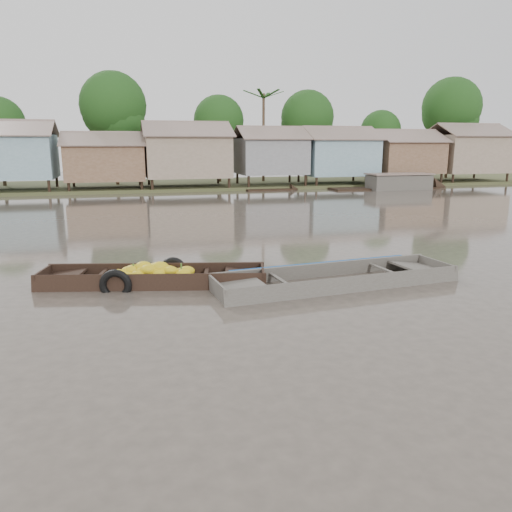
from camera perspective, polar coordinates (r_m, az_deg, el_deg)
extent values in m
plane|color=#463E35|center=(12.13, -2.13, -4.80)|extent=(120.00, 120.00, 0.00)
cube|color=#384723|center=(44.51, -11.59, 7.79)|extent=(120.00, 12.00, 0.50)
cube|color=#799BA7|center=(41.57, -26.29, 10.15)|extent=(6.20, 5.20, 3.20)
cube|color=brown|center=(40.20, -26.97, 12.98)|extent=(6.60, 3.02, 1.28)
cube|color=brown|center=(42.95, -26.20, 12.95)|extent=(6.60, 3.02, 1.28)
cube|color=brown|center=(40.83, -16.84, 10.18)|extent=(5.80, 4.60, 2.70)
cube|color=brown|center=(39.57, -17.07, 12.71)|extent=(6.20, 2.67, 1.14)
cube|color=brown|center=(42.05, -16.95, 12.69)|extent=(6.20, 2.67, 1.14)
cube|color=gray|center=(41.11, -7.92, 11.24)|extent=(6.50, 5.30, 3.30)
cube|color=brown|center=(39.69, -7.75, 14.23)|extent=(6.90, 3.08, 1.31)
cube|color=brown|center=(42.53, -8.25, 14.11)|extent=(6.90, 3.08, 1.31)
cube|color=gray|center=(42.53, 1.67, 11.33)|extent=(5.40, 4.70, 2.90)
cube|color=brown|center=(41.31, 2.20, 13.92)|extent=(5.80, 2.73, 1.17)
cube|color=brown|center=(43.75, 1.20, 13.86)|extent=(5.80, 2.73, 1.17)
cube|color=#799BA7|center=(44.60, 9.23, 11.11)|extent=(6.00, 5.00, 3.10)
cube|color=brown|center=(43.36, 10.06, 13.69)|extent=(6.40, 2.90, 1.24)
cube|color=brown|center=(45.83, 8.62, 13.68)|extent=(6.40, 2.90, 1.24)
cube|color=brown|center=(47.60, 16.53, 10.79)|extent=(5.70, 4.90, 2.80)
cube|color=brown|center=(46.46, 17.53, 12.98)|extent=(6.10, 2.85, 1.21)
cube|color=brown|center=(48.73, 15.85, 13.05)|extent=(6.10, 2.85, 1.21)
cube|color=gray|center=(51.25, 22.89, 10.71)|extent=(6.30, 5.10, 3.40)
cube|color=brown|center=(50.16, 24.08, 13.05)|extent=(6.70, 2.96, 1.26)
cube|color=brown|center=(52.35, 22.17, 13.16)|extent=(6.70, 2.96, 1.26)
cylinder|color=#473323|center=(46.29, -27.03, 9.90)|extent=(0.28, 0.28, 4.90)
cylinder|color=#473323|center=(44.29, -15.73, 11.64)|extent=(0.28, 0.28, 6.30)
sphere|color=#143E13|center=(44.40, -16.02, 16.28)|extent=(5.40, 5.40, 5.40)
cylinder|color=#473323|center=(46.09, -4.21, 11.44)|extent=(0.28, 0.28, 5.25)
sphere|color=#143E13|center=(46.12, -4.27, 15.17)|extent=(4.50, 4.50, 4.50)
cylinder|color=#473323|center=(47.27, 5.80, 11.66)|extent=(0.28, 0.28, 5.60)
sphere|color=#143E13|center=(47.32, 5.89, 15.53)|extent=(4.80, 4.80, 4.80)
cylinder|color=#473323|center=(51.51, 13.90, 10.86)|extent=(0.28, 0.28, 4.55)
sphere|color=#143E13|center=(51.51, 14.06, 13.75)|extent=(3.90, 3.90, 3.90)
cylinder|color=#473323|center=(54.35, 21.11, 11.58)|extent=(0.28, 0.28, 6.65)
sphere|color=#143E13|center=(54.46, 21.44, 15.57)|extent=(5.70, 5.70, 5.70)
cylinder|color=#473323|center=(46.50, 0.86, 13.18)|extent=(0.24, 0.24, 8.00)
cube|color=black|center=(13.61, -11.54, -3.44)|extent=(5.90, 2.36, 0.08)
cube|color=black|center=(14.15, -11.18, -1.82)|extent=(5.81, 1.46, 0.55)
cube|color=black|center=(12.95, -12.04, -3.22)|extent=(5.81, 1.46, 0.55)
cube|color=black|center=(13.38, 0.76, -2.43)|extent=(0.34, 1.27, 0.52)
cube|color=black|center=(13.35, -1.40, -2.17)|extent=(1.23, 1.30, 0.20)
cube|color=black|center=(14.32, -23.11, -2.45)|extent=(0.34, 1.27, 0.52)
cube|color=black|center=(14.13, -21.22, -2.20)|extent=(1.23, 1.30, 0.20)
cube|color=black|center=(13.82, -17.29, -2.04)|extent=(0.37, 1.23, 0.05)
cube|color=black|center=(13.36, -5.73, -2.02)|extent=(0.37, 1.23, 0.05)
ellipsoid|color=gold|center=(13.67, -12.52, -1.55)|extent=(0.47, 0.37, 0.26)
ellipsoid|color=gold|center=(13.72, -8.64, -1.86)|extent=(0.46, 0.37, 0.25)
ellipsoid|color=gold|center=(13.41, -10.96, -1.25)|extent=(0.55, 0.43, 0.30)
ellipsoid|color=gold|center=(13.85, -15.47, -2.01)|extent=(0.49, 0.39, 0.27)
ellipsoid|color=gold|center=(13.38, -10.07, -1.62)|extent=(0.49, 0.39, 0.27)
ellipsoid|color=gold|center=(13.56, -11.44, -1.21)|extent=(0.41, 0.32, 0.22)
ellipsoid|color=gold|center=(13.31, -13.38, -2.10)|extent=(0.41, 0.33, 0.22)
ellipsoid|color=gold|center=(13.19, -11.41, -2.62)|extent=(0.43, 0.34, 0.24)
ellipsoid|color=gold|center=(13.35, -12.17, -1.53)|extent=(0.51, 0.40, 0.28)
ellipsoid|color=gold|center=(13.39, -14.75, -2.67)|extent=(0.52, 0.41, 0.28)
ellipsoid|color=gold|center=(13.62, -7.97, -1.74)|extent=(0.52, 0.42, 0.29)
ellipsoid|color=gold|center=(13.86, -10.08, -1.70)|extent=(0.44, 0.35, 0.24)
ellipsoid|color=gold|center=(13.41, -15.70, -2.91)|extent=(0.43, 0.34, 0.23)
ellipsoid|color=gold|center=(13.58, -12.75, -1.17)|extent=(0.51, 0.40, 0.28)
ellipsoid|color=gold|center=(13.69, -15.64, -2.49)|extent=(0.41, 0.33, 0.23)
ellipsoid|color=gold|center=(13.26, -8.35, -2.07)|extent=(0.49, 0.39, 0.27)
ellipsoid|color=gold|center=(13.30, -10.96, -1.98)|extent=(0.46, 0.37, 0.25)
ellipsoid|color=gold|center=(13.66, -15.28, -2.11)|extent=(0.54, 0.43, 0.29)
ellipsoid|color=gold|center=(13.70, -14.35, -1.66)|extent=(0.46, 0.36, 0.25)
ellipsoid|color=gold|center=(13.85, -12.63, -1.41)|extent=(0.42, 0.34, 0.23)
ellipsoid|color=gold|center=(13.46, -12.63, -1.67)|extent=(0.50, 0.40, 0.27)
ellipsoid|color=gold|center=(13.26, -9.70, -1.65)|extent=(0.42, 0.33, 0.23)
ellipsoid|color=gold|center=(13.49, -15.01, -2.31)|extent=(0.53, 0.42, 0.29)
ellipsoid|color=gold|center=(13.79, -12.09, -1.63)|extent=(0.43, 0.35, 0.24)
ellipsoid|color=gold|center=(13.73, -12.19, -1.53)|extent=(0.48, 0.38, 0.26)
ellipsoid|color=gold|center=(13.06, -7.52, -2.73)|extent=(0.45, 0.35, 0.24)
ellipsoid|color=gold|center=(13.63, -11.76, -1.48)|extent=(0.51, 0.40, 0.28)
ellipsoid|color=gold|center=(13.40, -14.96, -2.60)|extent=(0.53, 0.42, 0.29)
ellipsoid|color=gold|center=(13.66, -13.81, -1.56)|extent=(0.54, 0.43, 0.29)
ellipsoid|color=gold|center=(13.45, -14.61, -2.30)|extent=(0.48, 0.38, 0.26)
ellipsoid|color=gold|center=(13.38, -11.38, -1.70)|extent=(0.48, 0.38, 0.26)
ellipsoid|color=gold|center=(13.83, -10.27, -1.68)|extent=(0.46, 0.37, 0.25)
cylinder|color=#3F6626|center=(13.58, -13.83, -1.25)|extent=(0.04, 0.04, 0.19)
cylinder|color=#3F6626|center=(13.44, -10.76, -1.24)|extent=(0.04, 0.04, 0.19)
cylinder|color=#3F6626|center=(13.37, -8.54, -1.23)|extent=(0.04, 0.04, 0.19)
torus|color=black|center=(14.17, -9.45, -1.65)|extent=(0.80, 0.35, 0.77)
torus|color=black|center=(13.04, -15.75, -3.22)|extent=(0.85, 0.37, 0.82)
cube|color=#453F3A|center=(13.45, 9.03, -3.54)|extent=(6.62, 2.02, 0.08)
cube|color=#453F3A|center=(14.06, 7.48, -1.81)|extent=(6.64, 0.79, 0.53)
cube|color=#453F3A|center=(12.73, 10.81, -3.49)|extent=(6.64, 0.79, 0.53)
cube|color=#453F3A|center=(15.21, 19.83, -1.36)|extent=(0.22, 1.62, 0.50)
cube|color=#453F3A|center=(14.85, 18.17, -1.32)|extent=(1.26, 1.50, 0.22)
cube|color=#453F3A|center=(12.17, -4.48, -4.05)|extent=(0.22, 1.62, 0.50)
cube|color=#453F3A|center=(12.31, -1.95, -3.51)|extent=(1.26, 1.50, 0.22)
cube|color=#453F3A|center=(12.69, 2.92, -2.83)|extent=(0.25, 1.56, 0.05)
cube|color=#453F3A|center=(14.17, 14.58, -1.57)|extent=(0.25, 1.56, 0.05)
cube|color=#665E54|center=(13.44, 9.03, -3.39)|extent=(5.06, 1.75, 0.02)
cube|color=navy|center=(14.06, 7.40, -0.96)|extent=(5.36, 0.60, 0.13)
torus|color=olive|center=(14.12, 15.67, -2.83)|extent=(0.37, 0.37, 0.05)
torus|color=olive|center=(14.11, 15.68, -2.69)|extent=(0.30, 0.30, 0.05)
cube|color=black|center=(42.61, 14.42, 7.37)|extent=(9.14, 2.03, 0.35)
cube|color=black|center=(39.89, 1.59, 7.42)|extent=(3.81, 0.91, 0.35)
cube|color=black|center=(42.30, 16.01, 8.06)|extent=(5.00, 2.00, 1.20)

